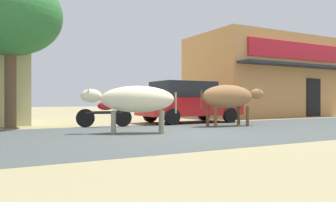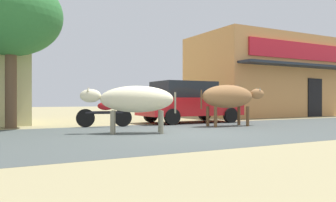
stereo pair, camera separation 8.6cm
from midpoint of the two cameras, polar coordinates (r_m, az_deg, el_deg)
The scene contains 9 objects.
ground at distance 9.44m, azimuth 1.38°, elevation -5.35°, with size 80.00×80.00×0.00m, color tan.
asphalt_road at distance 9.44m, azimuth 1.38°, elevation -5.34°, with size 72.00×6.38×0.00m, color #474E4C.
storefront_right_club at distance 21.01m, azimuth 15.59°, elevation 3.88°, with size 8.44×5.71×4.54m.
roadside_tree at distance 12.22m, azimuth -25.17°, elevation 12.86°, with size 3.22×3.22×4.91m.
parked_hatchback_car at distance 13.65m, azimuth 3.15°, elevation -0.11°, with size 4.08×2.02×1.64m.
parked_motorcycle at distance 11.58m, azimuth -10.74°, elevation -2.01°, with size 1.82×0.52×1.06m.
cow_near_brown at distance 9.25m, azimuth -5.78°, elevation 0.24°, with size 2.53×1.44×1.29m.
cow_far_dark at distance 11.91m, azimuth 10.01°, elevation 0.69°, with size 2.56×0.97×1.43m.
pedestrian_by_shop at distance 16.12m, azimuth 11.23°, elevation 0.29°, with size 0.44×0.61×1.61m.
Camera 1 is at (-4.75, -8.11, 0.90)m, focal length 36.22 mm.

